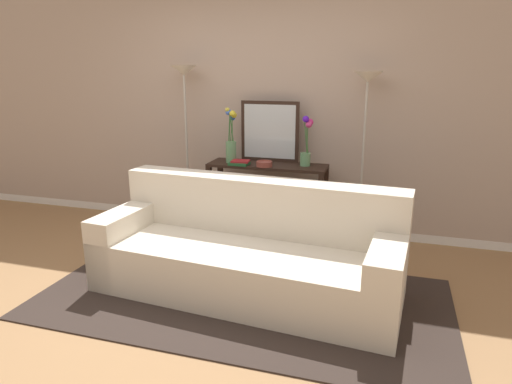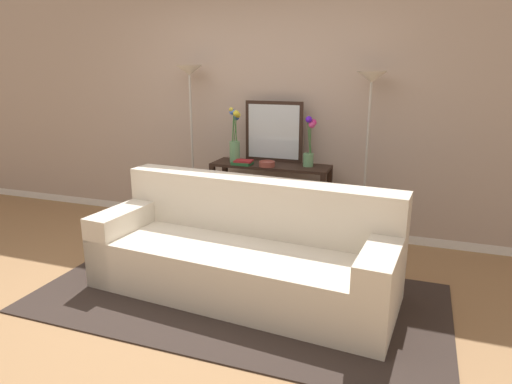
% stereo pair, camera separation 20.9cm
% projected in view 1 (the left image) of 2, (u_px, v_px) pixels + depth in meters
% --- Properties ---
extents(ground_plane, '(16.00, 16.00, 0.02)m').
position_uv_depth(ground_plane, '(170.00, 310.00, 3.43)').
color(ground_plane, '#9E754C').
extents(back_wall, '(12.00, 0.15, 3.09)m').
position_uv_depth(back_wall, '(251.00, 88.00, 4.90)').
color(back_wall, white).
rests_on(back_wall, ground).
extents(area_rug, '(3.17, 1.60, 0.01)m').
position_uv_depth(area_rug, '(242.00, 299.00, 3.57)').
color(area_rug, '#332823').
rests_on(area_rug, ground).
extents(couch, '(2.47, 1.08, 0.88)m').
position_uv_depth(couch, '(248.00, 255.00, 3.64)').
color(couch, beige).
rests_on(couch, ground).
extents(console_table, '(1.22, 0.38, 0.80)m').
position_uv_depth(console_table, '(267.00, 188.00, 4.72)').
color(console_table, black).
rests_on(console_table, ground).
extents(floor_lamp_left, '(0.28, 0.28, 1.78)m').
position_uv_depth(floor_lamp_left, '(185.00, 102.00, 4.84)').
color(floor_lamp_left, '#B7B2A8').
rests_on(floor_lamp_left, ground).
extents(floor_lamp_right, '(0.28, 0.28, 1.73)m').
position_uv_depth(floor_lamp_right, '(366.00, 111.00, 4.32)').
color(floor_lamp_right, '#B7B2A8').
rests_on(floor_lamp_right, ground).
extents(wall_mirror, '(0.62, 0.02, 0.63)m').
position_uv_depth(wall_mirror, '(270.00, 132.00, 4.72)').
color(wall_mirror, black).
rests_on(wall_mirror, console_table).
extents(vase_tall_flowers, '(0.12, 0.12, 0.57)m').
position_uv_depth(vase_tall_flowers, '(231.00, 141.00, 4.68)').
color(vase_tall_flowers, '#669E6B').
rests_on(vase_tall_flowers, console_table).
extents(vase_short_flowers, '(0.12, 0.12, 0.50)m').
position_uv_depth(vase_short_flowers, '(306.00, 145.00, 4.51)').
color(vase_short_flowers, '#669E6B').
rests_on(vase_short_flowers, console_table).
extents(fruit_bowl, '(0.16, 0.16, 0.05)m').
position_uv_depth(fruit_bowl, '(264.00, 164.00, 4.54)').
color(fruit_bowl, brown).
rests_on(fruit_bowl, console_table).
extents(book_stack, '(0.21, 0.17, 0.04)m').
position_uv_depth(book_stack, '(240.00, 163.00, 4.62)').
color(book_stack, '#236033').
rests_on(book_stack, console_table).
extents(book_row_under_console, '(0.33, 0.17, 0.12)m').
position_uv_depth(book_row_under_console, '(237.00, 230.00, 4.95)').
color(book_row_under_console, '#2D2D33').
rests_on(book_row_under_console, ground).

